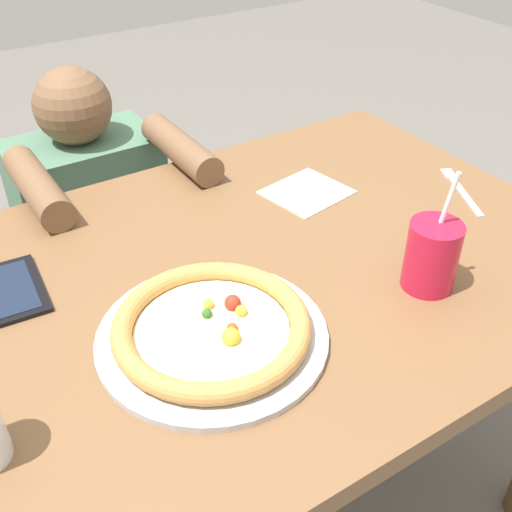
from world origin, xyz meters
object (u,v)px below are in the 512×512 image
(pizza_near, at_px, (212,330))
(drink_cup_colored, at_px, (432,256))
(diner_seated, at_px, (100,250))
(fork, at_px, (460,189))

(pizza_near, bearing_deg, drink_cup_colored, -11.83)
(pizza_near, distance_m, drink_cup_colored, 0.39)
(pizza_near, distance_m, diner_seated, 0.85)
(drink_cup_colored, distance_m, fork, 0.36)
(pizza_near, bearing_deg, diner_seated, 85.25)
(pizza_near, relative_size, diner_seated, 0.38)
(drink_cup_colored, bearing_deg, diner_seated, 110.03)
(pizza_near, height_order, drink_cup_colored, drink_cup_colored)
(diner_seated, bearing_deg, pizza_near, -94.75)
(drink_cup_colored, xyz_separation_m, diner_seated, (-0.31, 0.85, -0.38))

